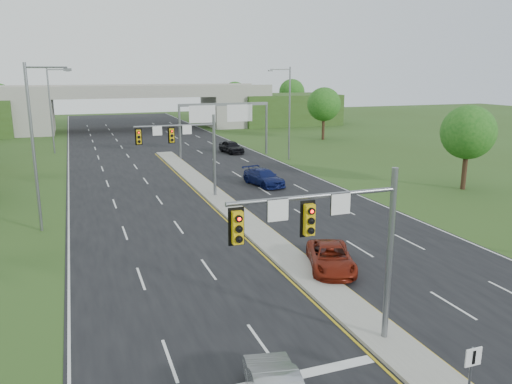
{
  "coord_description": "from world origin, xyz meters",
  "views": [
    {
      "loc": [
        -10.97,
        -15.08,
        10.41
      ],
      "look_at": [
        -0.39,
        13.75,
        3.0
      ],
      "focal_mm": 35.0,
      "sensor_mm": 36.0,
      "label": 1
    }
  ],
  "objects": [
    {
      "name": "ground",
      "position": [
        0.0,
        0.0,
        0.0
      ],
      "size": [
        240.0,
        240.0,
        0.0
      ],
      "primitive_type": "plane",
      "color": "#304B1B",
      "rests_on": "ground"
    },
    {
      "name": "road",
      "position": [
        0.0,
        35.0,
        0.01
      ],
      "size": [
        24.0,
        160.0,
        0.02
      ],
      "primitive_type": "cube",
      "color": "black",
      "rests_on": "ground"
    },
    {
      "name": "median",
      "position": [
        0.0,
        23.0,
        0.1
      ],
      "size": [
        2.0,
        54.0,
        0.16
      ],
      "primitive_type": "cube",
      "color": "gray",
      "rests_on": "road"
    },
    {
      "name": "lane_markings",
      "position": [
        -0.6,
        28.91,
        0.02
      ],
      "size": [
        23.72,
        160.0,
        0.01
      ],
      "color": "gold",
      "rests_on": "road"
    },
    {
      "name": "signal_mast_near",
      "position": [
        -2.26,
        -0.07,
        4.73
      ],
      "size": [
        6.62,
        0.6,
        7.0
      ],
      "color": "slate",
      "rests_on": "ground"
    },
    {
      "name": "signal_mast_far",
      "position": [
        -2.26,
        24.93,
        4.73
      ],
      "size": [
        6.62,
        0.6,
        7.0
      ],
      "color": "slate",
      "rests_on": "ground"
    },
    {
      "name": "keep_right_sign",
      "position": [
        0.0,
        -4.53,
        1.52
      ],
      "size": [
        0.6,
        0.13,
        2.2
      ],
      "color": "slate",
      "rests_on": "ground"
    },
    {
      "name": "sign_gantry",
      "position": [
        6.68,
        44.92,
        5.24
      ],
      "size": [
        11.58,
        0.44,
        6.67
      ],
      "color": "slate",
      "rests_on": "ground"
    },
    {
      "name": "overpass",
      "position": [
        0.0,
        80.0,
        3.55
      ],
      "size": [
        80.0,
        14.0,
        8.1
      ],
      "color": "gray",
      "rests_on": "ground"
    },
    {
      "name": "lightpole_l_mid",
      "position": [
        -13.3,
        20.0,
        6.1
      ],
      "size": [
        2.85,
        0.25,
        11.0
      ],
      "color": "slate",
      "rests_on": "ground"
    },
    {
      "name": "lightpole_l_far",
      "position": [
        -13.3,
        55.0,
        6.1
      ],
      "size": [
        2.85,
        0.25,
        11.0
      ],
      "color": "slate",
      "rests_on": "ground"
    },
    {
      "name": "lightpole_r_far",
      "position": [
        13.3,
        40.0,
        6.1
      ],
      "size": [
        2.85,
        0.25,
        11.0
      ],
      "color": "slate",
      "rests_on": "ground"
    },
    {
      "name": "tree_r_near",
      "position": [
        22.0,
        20.0,
        5.18
      ],
      "size": [
        4.8,
        4.8,
        7.6
      ],
      "color": "#382316",
      "rests_on": "ground"
    },
    {
      "name": "tree_r_mid",
      "position": [
        26.0,
        55.0,
        5.51
      ],
      "size": [
        5.2,
        5.2,
        8.12
      ],
      "color": "#382316",
      "rests_on": "ground"
    },
    {
      "name": "tree_back_c",
      "position": [
        24.0,
        94.0,
        5.51
      ],
      "size": [
        5.6,
        5.6,
        8.32
      ],
      "color": "#382316",
      "rests_on": "ground"
    },
    {
      "name": "tree_back_d",
      "position": [
        38.0,
        94.0,
        5.84
      ],
      "size": [
        6.0,
        6.0,
        8.85
      ],
      "color": "#382316",
      "rests_on": "ground"
    },
    {
      "name": "car_far_a",
      "position": [
        1.5,
        7.21,
        0.69
      ],
      "size": [
        3.75,
        5.32,
        1.35
      ],
      "primitive_type": "imported",
      "rotation": [
        0.0,
        0.0,
        -0.35
      ],
      "color": "maroon",
      "rests_on": "road"
    },
    {
      "name": "car_far_b",
      "position": [
        5.5,
        27.71,
        0.78
      ],
      "size": [
        3.07,
        5.54,
        1.52
      ],
      "primitive_type": "imported",
      "rotation": [
        0.0,
        0.0,
        0.19
      ],
      "color": "#0B1346",
      "rests_on": "road"
    },
    {
      "name": "car_far_c",
      "position": [
        8.4,
        47.15,
        0.83
      ],
      "size": [
        2.55,
        4.97,
        1.62
      ],
      "primitive_type": "imported",
      "rotation": [
        0.0,
        0.0,
        0.14
      ],
      "color": "black",
      "rests_on": "road"
    }
  ]
}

